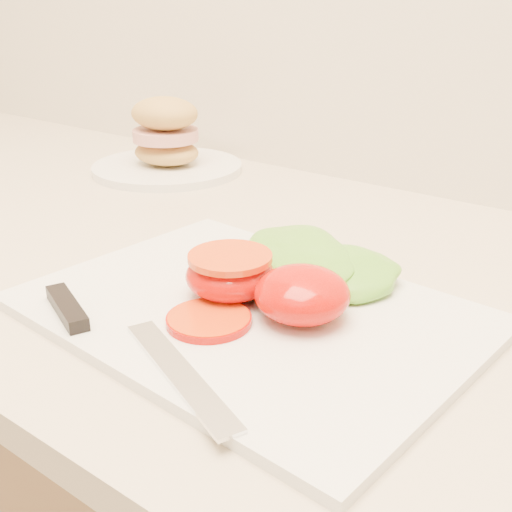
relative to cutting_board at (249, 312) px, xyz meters
The scene contains 8 objects.
cutting_board is the anchor object (origin of this frame).
tomato_half_dome 0.06m from the cutting_board, 13.11° to the left, with size 0.08×0.08×0.04m, color red.
tomato_half_cut 0.04m from the cutting_board, 165.28° to the left, with size 0.08×0.08×0.04m.
tomato_slice_0 0.05m from the cutting_board, 99.78° to the right, with size 0.07×0.07×0.01m, color #CD520B.
lettuce_leaf_0 0.08m from the cutting_board, 97.48° to the left, with size 0.16×0.11×0.03m, color #6BC734.
lettuce_leaf_1 0.09m from the cutting_board, 65.61° to the left, with size 0.12×0.09×0.03m, color #6BC734.
knife 0.13m from the cutting_board, 118.65° to the right, with size 0.26×0.08×0.01m.
sandwich_plate 0.51m from the cutting_board, 142.97° to the left, with size 0.23×0.23×0.12m.
Camera 1 is at (-0.03, 1.17, 1.20)m, focal length 45.00 mm.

